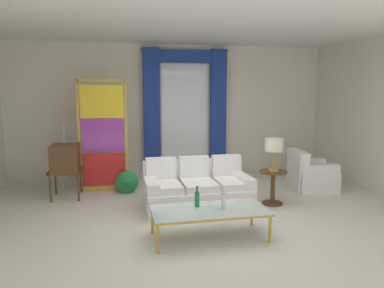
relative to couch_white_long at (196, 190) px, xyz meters
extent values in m
plane|color=silver|center=(-0.01, -0.56, -0.30)|extent=(16.00, 16.00, 0.00)
cube|color=silver|center=(-0.01, 2.50, 1.20)|extent=(8.00, 0.12, 3.00)
cube|color=white|center=(-0.01, 0.24, 2.72)|extent=(8.00, 7.60, 0.04)
cube|color=white|center=(0.27, 2.42, 1.25)|extent=(1.10, 0.02, 2.50)
cylinder|color=gold|center=(0.27, 2.34, 2.56)|extent=(2.00, 0.04, 0.04)
cube|color=navy|center=(-0.50, 2.32, 1.25)|extent=(0.36, 0.12, 2.70)
cube|color=navy|center=(1.04, 2.32, 1.25)|extent=(0.36, 0.12, 2.70)
cube|color=navy|center=(0.27, 2.32, 2.42)|extent=(1.80, 0.10, 0.28)
cube|color=white|center=(0.00, -0.09, -0.11)|extent=(1.75, 0.91, 0.38)
cube|color=white|center=(0.00, 0.28, 0.09)|extent=(1.74, 0.21, 0.78)
cube|color=white|center=(0.78, -0.09, -0.02)|extent=(0.21, 0.86, 0.56)
cube|color=white|center=(-0.78, -0.10, -0.02)|extent=(0.21, 0.86, 0.56)
cube|color=white|center=(0.58, -0.14, 0.14)|extent=(0.54, 0.74, 0.12)
cube|color=white|center=(0.58, 0.18, 0.36)|extent=(0.51, 0.14, 0.40)
cube|color=white|center=(0.00, -0.14, 0.14)|extent=(0.54, 0.74, 0.12)
cube|color=white|center=(0.00, 0.18, 0.36)|extent=(0.51, 0.14, 0.40)
cube|color=white|center=(-0.58, -0.14, 0.14)|extent=(0.54, 0.74, 0.12)
cube|color=white|center=(-0.58, 0.18, 0.36)|extent=(0.51, 0.14, 0.40)
cube|color=silver|center=(-0.12, -1.30, 0.10)|extent=(1.55, 0.72, 0.02)
cube|color=gold|center=(-0.12, -0.96, 0.08)|extent=(1.55, 0.04, 0.03)
cube|color=gold|center=(-0.12, -1.64, 0.08)|extent=(1.55, 0.04, 0.03)
cube|color=gold|center=(-0.88, -1.30, 0.08)|extent=(0.04, 0.72, 0.03)
cube|color=gold|center=(0.64, -1.30, 0.08)|extent=(0.04, 0.72, 0.03)
cylinder|color=gold|center=(-0.86, -0.98, -0.11)|extent=(0.04, 0.04, 0.38)
cylinder|color=gold|center=(0.62, -0.98, -0.11)|extent=(0.04, 0.04, 0.38)
cylinder|color=gold|center=(-0.86, -1.62, -0.11)|extent=(0.04, 0.04, 0.38)
cylinder|color=gold|center=(0.62, -1.62, -0.11)|extent=(0.04, 0.04, 0.38)
cylinder|color=#196B3D|center=(-0.26, -1.17, 0.20)|extent=(0.07, 0.07, 0.20)
cylinder|color=#196B3D|center=(-0.26, -1.17, 0.33)|extent=(0.03, 0.03, 0.06)
sphere|color=#196B3D|center=(-0.26, -1.17, 0.38)|extent=(0.04, 0.04, 0.04)
cylinder|color=silver|center=(0.06, -1.34, 0.22)|extent=(0.06, 0.06, 0.24)
cylinder|color=silver|center=(0.06, -1.34, 0.37)|extent=(0.03, 0.03, 0.06)
sphere|color=silver|center=(0.06, -1.34, 0.42)|extent=(0.04, 0.04, 0.04)
cube|color=brown|center=(-2.23, 1.10, 0.20)|extent=(0.62, 0.54, 0.03)
cylinder|color=brown|center=(-2.48, 0.83, -0.05)|extent=(0.04, 0.04, 0.50)
cylinder|color=brown|center=(-2.46, 1.39, -0.05)|extent=(0.04, 0.04, 0.50)
cylinder|color=brown|center=(-2.00, 0.82, -0.05)|extent=(0.04, 0.04, 0.50)
cylinder|color=brown|center=(-1.98, 1.38, -0.05)|extent=(0.04, 0.04, 0.50)
cube|color=brown|center=(-2.23, 1.10, 0.45)|extent=(0.49, 0.57, 0.48)
cube|color=black|center=(-2.46, 1.11, 0.47)|extent=(0.02, 0.39, 0.30)
cylinder|color=gold|center=(-2.47, 1.03, 0.28)|extent=(0.01, 0.04, 0.04)
cylinder|color=gold|center=(-2.46, 1.19, 0.28)|extent=(0.01, 0.04, 0.04)
cylinder|color=silver|center=(-2.23, 1.10, 0.87)|extent=(0.01, 0.13, 0.34)
cylinder|color=silver|center=(-2.23, 1.10, 0.87)|extent=(0.01, 0.13, 0.34)
cube|color=white|center=(2.54, 0.62, -0.10)|extent=(0.92, 0.92, 0.40)
cube|color=white|center=(2.54, 0.62, 0.15)|extent=(0.79, 0.79, 0.10)
cube|color=white|center=(2.23, 0.68, 0.10)|extent=(0.32, 0.82, 0.80)
cube|color=white|center=(2.60, 0.94, -0.01)|extent=(0.76, 0.29, 0.58)
cube|color=white|center=(2.49, 0.31, -0.01)|extent=(0.76, 0.29, 0.58)
cube|color=gold|center=(-2.00, 1.44, 0.80)|extent=(0.05, 0.05, 2.20)
cube|color=gold|center=(-1.10, 1.44, 0.80)|extent=(0.05, 0.05, 2.20)
cube|color=gold|center=(-1.55, 1.44, 1.87)|extent=(0.90, 0.05, 0.06)
cube|color=gold|center=(-1.55, 1.44, -0.25)|extent=(0.90, 0.05, 0.10)
cube|color=red|center=(-1.55, 1.44, 0.13)|extent=(0.82, 0.02, 0.64)
cube|color=purple|center=(-1.55, 1.44, 0.80)|extent=(0.82, 0.02, 0.64)
cube|color=yellow|center=(-1.55, 1.44, 1.46)|extent=(0.82, 0.02, 0.64)
cylinder|color=beige|center=(-1.12, 1.22, -0.27)|extent=(0.16, 0.16, 0.06)
ellipsoid|color=#185785|center=(-1.12, 1.22, -0.16)|extent=(0.18, 0.32, 0.20)
sphere|color=#185785|center=(-1.12, 1.36, -0.05)|extent=(0.09, 0.09, 0.09)
cone|color=gold|center=(-1.12, 1.42, -0.05)|extent=(0.02, 0.04, 0.02)
cone|color=#258D48|center=(-1.12, 1.04, -0.06)|extent=(0.44, 0.40, 0.50)
cylinder|color=brown|center=(1.35, -0.09, 0.28)|extent=(0.48, 0.48, 0.03)
cylinder|color=brown|center=(1.35, -0.09, -0.01)|extent=(0.08, 0.08, 0.55)
cylinder|color=brown|center=(1.35, -0.09, -0.29)|extent=(0.36, 0.36, 0.03)
cylinder|color=#B29338|center=(1.35, -0.09, 0.31)|extent=(0.18, 0.18, 0.04)
cylinder|color=#B29338|center=(1.35, -0.09, 0.51)|extent=(0.03, 0.03, 0.36)
cylinder|color=beige|center=(1.35, -0.09, 0.75)|extent=(0.32, 0.32, 0.22)
camera|label=1|loc=(-1.35, -5.88, 1.70)|focal=34.36mm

